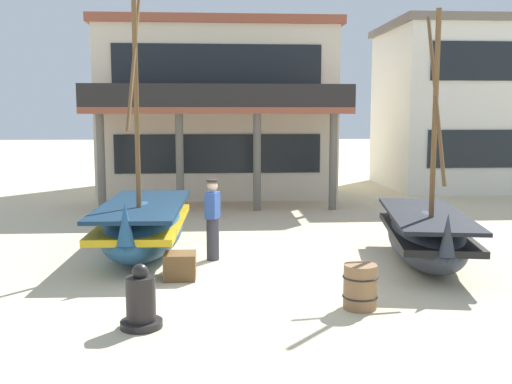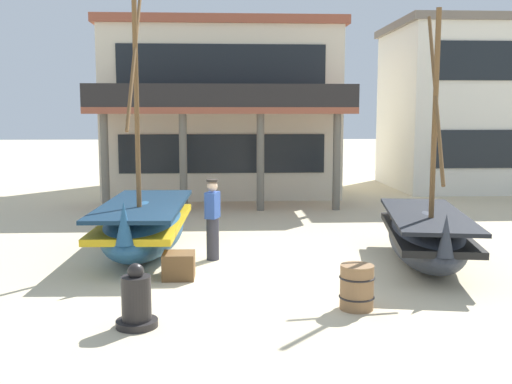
% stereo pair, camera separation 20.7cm
% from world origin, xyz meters
% --- Properties ---
extents(ground_plane, '(120.00, 120.00, 0.00)m').
position_xyz_m(ground_plane, '(0.00, 0.00, 0.00)').
color(ground_plane, beige).
extents(fishing_boat_near_left, '(1.81, 4.56, 6.11)m').
position_xyz_m(fishing_boat_near_left, '(-2.38, 1.46, 0.63)').
color(fishing_boat_near_left, '#23517A').
rests_on(fishing_boat_near_left, ground).
extents(fishing_boat_centre_large, '(2.13, 4.36, 4.95)m').
position_xyz_m(fishing_boat_centre_large, '(3.37, 0.26, 0.59)').
color(fishing_boat_centre_large, '#2D333D').
rests_on(fishing_boat_centre_large, ground).
extents(fisherman_by_hull, '(0.33, 0.41, 1.68)m').
position_xyz_m(fisherman_by_hull, '(-0.90, 0.90, 0.83)').
color(fisherman_by_hull, '#33333D').
rests_on(fisherman_by_hull, ground).
extents(capstan_winch, '(0.60, 0.60, 0.93)m').
position_xyz_m(capstan_winch, '(-1.91, -3.03, 0.37)').
color(capstan_winch, black).
rests_on(capstan_winch, ground).
extents(wooden_barrel, '(0.56, 0.56, 0.70)m').
position_xyz_m(wooden_barrel, '(1.39, -2.41, 0.35)').
color(wooden_barrel, olive).
rests_on(wooden_barrel, ground).
extents(cargo_crate, '(0.58, 0.58, 0.48)m').
position_xyz_m(cargo_crate, '(-1.50, -0.51, 0.24)').
color(cargo_crate, brown).
rests_on(cargo_crate, ground).
extents(harbor_building_main, '(8.69, 8.56, 6.32)m').
position_xyz_m(harbor_building_main, '(-0.73, 12.22, 3.17)').
color(harbor_building_main, beige).
rests_on(harbor_building_main, ground).
extents(harbor_building_annex, '(8.83, 5.79, 6.61)m').
position_xyz_m(harbor_building_annex, '(10.46, 12.86, 3.32)').
color(harbor_building_annex, silver).
rests_on(harbor_building_annex, ground).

